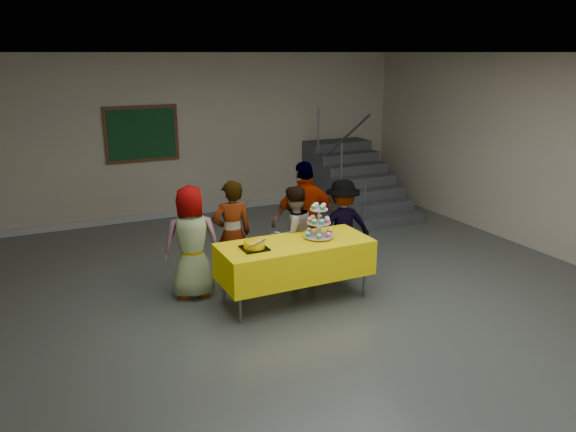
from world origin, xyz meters
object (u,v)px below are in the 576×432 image
cupcake_stand (319,224)px  schoolchild_d (305,220)px  bear_cake (254,244)px  schoolchild_b (232,234)px  schoolchild_c (293,235)px  staircase (350,183)px  schoolchild_e (342,226)px  schoolchild_a (192,242)px  noticeboard (142,134)px  bake_table (295,259)px

cupcake_stand → schoolchild_d: bearing=77.3°
bear_cake → schoolchild_b: size_ratio=0.25×
schoolchild_d → schoolchild_b: bearing=1.6°
schoolchild_c → staircase: size_ratio=0.56×
schoolchild_b → schoolchild_e: size_ratio=1.09×
bear_cake → cupcake_stand: bearing=2.4°
bear_cake → staircase: 4.95m
schoolchild_a → staircase: (4.05, 2.80, -0.23)m
schoolchild_e → noticeboard: 4.29m
schoolchild_b → noticeboard: noticeboard is taller
cupcake_stand → schoolchild_e: (0.70, 0.59, -0.29)m
cupcake_stand → schoolchild_c: bearing=102.8°
schoolchild_c → schoolchild_e: schoolchild_c is taller
bear_cake → schoolchild_a: 0.90m
bake_table → cupcake_stand: bearing=3.9°
schoolchild_c → noticeboard: bearing=-83.0°
bear_cake → schoolchild_b: schoolchild_b is taller
schoolchild_b → staircase: (3.48, 2.72, -0.23)m
cupcake_stand → schoolchild_c: 0.59m
cupcake_stand → bake_table: bearing=-176.1°
staircase → noticeboard: (-3.86, 0.84, 1.11)m
schoolchild_c → cupcake_stand: bearing=93.0°
cupcake_stand → schoolchild_d: (0.15, 0.65, -0.14)m
cupcake_stand → bear_cake: size_ratio=1.24×
cupcake_stand → noticeboard: size_ratio=0.34×
cupcake_stand → staircase: staircase is taller
schoolchild_e → bear_cake: bearing=32.3°
staircase → bear_cake: bearing=-134.9°
schoolchild_e → schoolchild_c: bearing=17.1°
schoolchild_d → staircase: staircase is taller
schoolchild_c → noticeboard: 4.07m
bear_cake → staircase: size_ratio=0.15×
schoolchild_a → cupcake_stand: bearing=166.3°
bake_table → schoolchild_c: bearing=66.7°
schoolchild_d → staircase: (2.46, 2.82, -0.32)m
schoolchild_e → cupcake_stand: bearing=50.8°
schoolchild_d → schoolchild_a: bearing=6.2°
noticeboard → schoolchild_b: bearing=-83.9°
bake_table → staircase: staircase is taller
cupcake_stand → schoolchild_a: schoolchild_a is taller
schoolchild_c → schoolchild_d: bearing=-160.6°
schoolchild_a → schoolchild_e: (2.14, -0.07, -0.06)m
schoolchild_b → schoolchild_e: schoolchild_b is taller
schoolchild_b → schoolchild_c: 0.80m
schoolchild_c → schoolchild_a: bearing=-16.6°
schoolchild_c → schoolchild_d: (0.26, 0.14, 0.14)m
cupcake_stand → staircase: 4.36m
schoolchild_b → schoolchild_d: (1.02, -0.09, 0.09)m
bake_table → staircase: 4.56m
bake_table → bear_cake: 0.61m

